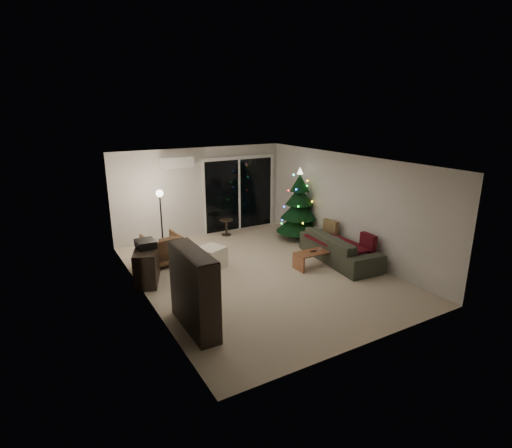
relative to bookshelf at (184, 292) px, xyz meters
The scene contains 18 objects.
room 4.01m from the bookshelf, 47.37° to the left, with size 6.50×7.51×2.60m.
bookshelf is the anchor object (origin of this frame).
media_cabinet 2.33m from the bookshelf, 90.00° to the left, with size 0.45×1.19×0.74m, color black.
stereo 2.31m from the bookshelf, 90.00° to the left, with size 0.38×0.45×0.16m, color black.
armchair 3.10m from the bookshelf, 79.78° to the left, with size 0.79×0.81×0.74m, color #413323.
ottoman 2.75m from the bookshelf, 57.20° to the left, with size 0.54×0.54×0.48m, color silver.
cardboard_box_a 2.23m from the bookshelf, 59.82° to the left, with size 0.46×0.35×0.33m, color silver.
cardboard_box_b 3.49m from the bookshelf, 58.25° to the left, with size 0.37×0.28×0.26m, color silver.
side_table 5.13m from the bookshelf, 56.61° to the left, with size 0.38×0.38×0.47m, color black.
floor_lamp 3.87m from the bookshelf, 78.10° to the left, with size 0.25×0.25×1.56m, color black.
sofa 4.46m from the bookshelf, 14.52° to the left, with size 2.28×0.89×0.66m, color #2E3229.
sofa_throw 4.35m from the bookshelf, 14.85° to the left, with size 0.71×1.64×0.05m, color #590C17.
cushion_a 4.88m from the bookshelf, 21.19° to the left, with size 0.13×0.44×0.44m, color olive.
cushion_b 4.57m from the bookshelf, ahead, with size 0.13×0.44×0.44m, color #590C17.
coffee_table 3.86m from the bookshelf, 17.00° to the left, with size 1.19×0.42×0.38m, color #9C5B3C, non-canonical shape.
remote_a 3.70m from the bookshelf, 17.68° to the left, with size 0.15×0.04×0.02m, color black.
remote_b 3.95m from the bookshelf, 17.27° to the left, with size 0.14×0.04×0.02m, color slate.
christmas_tree 5.34m from the bookshelf, 33.90° to the left, with size 1.24×1.24×2.00m, color black.
Camera 1 is at (-4.17, -7.13, 3.59)m, focal length 28.00 mm.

